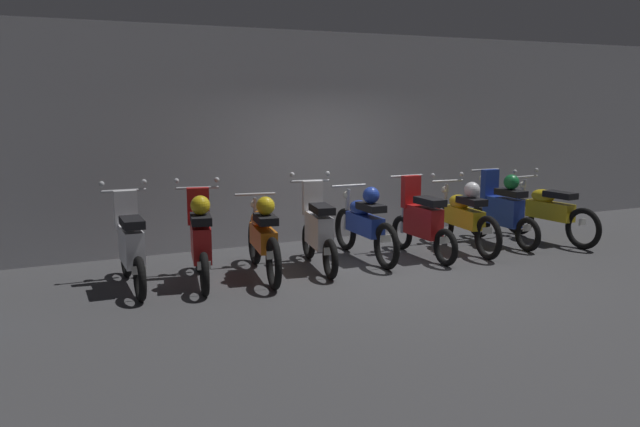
# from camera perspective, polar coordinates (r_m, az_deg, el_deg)

# --- Properties ---
(ground_plane) EXTENTS (80.00, 80.00, 0.00)m
(ground_plane) POSITION_cam_1_polar(r_m,az_deg,el_deg) (9.02, 6.10, -4.93)
(ground_plane) COLOR #424244
(back_wall) EXTENTS (16.00, 0.30, 3.37)m
(back_wall) POSITION_cam_1_polar(r_m,az_deg,el_deg) (10.87, -0.37, 6.64)
(back_wall) COLOR #ADADB2
(back_wall) RESTS_ON ground
(motorbike_slot_0) EXTENTS (0.59, 1.68, 1.29)m
(motorbike_slot_0) POSITION_cam_1_polar(r_m,az_deg,el_deg) (8.36, -16.11, -2.72)
(motorbike_slot_0) COLOR black
(motorbike_slot_0) RESTS_ON ground
(motorbike_slot_1) EXTENTS (0.60, 1.66, 1.29)m
(motorbike_slot_1) POSITION_cam_1_polar(r_m,az_deg,el_deg) (8.38, -10.34, -2.18)
(motorbike_slot_1) COLOR black
(motorbike_slot_1) RESTS_ON ground
(motorbike_slot_2) EXTENTS (0.57, 1.94, 1.08)m
(motorbike_slot_2) POSITION_cam_1_polar(r_m,az_deg,el_deg) (8.61, -4.97, -2.03)
(motorbike_slot_2) COLOR black
(motorbike_slot_2) RESTS_ON ground
(motorbike_slot_3) EXTENTS (0.58, 1.67, 1.29)m
(motorbike_slot_3) POSITION_cam_1_polar(r_m,az_deg,el_deg) (9.00, -0.17, -1.45)
(motorbike_slot_3) COLOR black
(motorbike_slot_3) RESTS_ON ground
(motorbike_slot_4) EXTENTS (0.56, 1.95, 1.08)m
(motorbike_slot_4) POSITION_cam_1_polar(r_m,az_deg,el_deg) (9.52, 3.89, -0.87)
(motorbike_slot_4) COLOR black
(motorbike_slot_4) RESTS_ON ground
(motorbike_slot_5) EXTENTS (0.56, 1.68, 1.18)m
(motorbike_slot_5) POSITION_cam_1_polar(r_m,az_deg,el_deg) (9.75, 8.81, -0.71)
(motorbike_slot_5) COLOR black
(motorbike_slot_5) RESTS_ON ground
(motorbike_slot_6) EXTENTS (0.59, 1.95, 1.15)m
(motorbike_slot_6) POSITION_cam_1_polar(r_m,az_deg,el_deg) (10.30, 12.40, -0.25)
(motorbike_slot_6) COLOR black
(motorbike_slot_6) RESTS_ON ground
(motorbike_slot_7) EXTENTS (0.56, 1.68, 1.18)m
(motorbike_slot_7) POSITION_cam_1_polar(r_m,az_deg,el_deg) (10.89, 15.54, 0.36)
(motorbike_slot_7) COLOR black
(motorbike_slot_7) RESTS_ON ground
(motorbike_slot_8) EXTENTS (0.59, 1.95, 1.15)m
(motorbike_slot_8) POSITION_cam_1_polar(r_m,az_deg,el_deg) (11.33, 19.24, 0.15)
(motorbike_slot_8) COLOR black
(motorbike_slot_8) RESTS_ON ground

